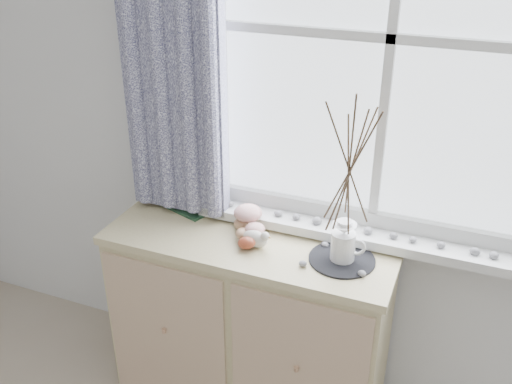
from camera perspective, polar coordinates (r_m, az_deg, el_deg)
sideboard at (r=2.57m, az=-0.68°, el=-12.88°), size 1.20×0.45×0.85m
botanical_book at (r=2.50m, az=-7.83°, el=0.26°), size 0.33×0.22×0.22m
toadstool_cluster at (r=2.34m, az=-0.63°, el=-2.56°), size 0.16×0.17×0.11m
wooden_eggs at (r=2.31m, az=-1.25°, el=-4.13°), size 0.14×0.18×0.08m
songbird_figurine at (r=2.26m, az=-0.11°, el=-4.59°), size 0.15×0.08×0.08m
crocheted_doily at (r=2.22m, az=8.58°, el=-6.68°), size 0.26×0.26×0.01m
twig_pitcher at (r=2.03m, az=9.35°, el=2.73°), size 0.31×0.31×0.70m
sideboard_pebbles at (r=2.23m, az=7.19°, el=-6.10°), size 0.33×0.23×0.02m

